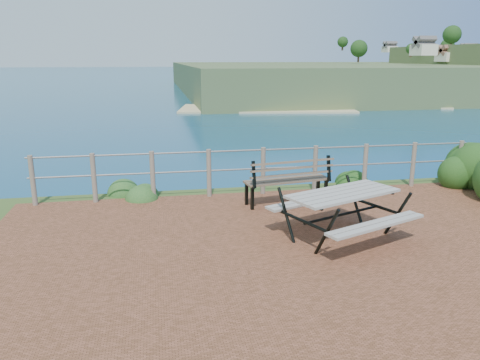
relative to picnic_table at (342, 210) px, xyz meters
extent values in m
cube|color=brown|center=(-0.67, -0.64, -0.49)|extent=(10.00, 7.00, 0.12)
plane|color=#135972|center=(-0.67, 199.36, -0.49)|extent=(1200.00, 1200.00, 0.00)
cylinder|color=#6B5B4C|center=(-5.27, 2.71, 0.03)|extent=(0.10, 0.10, 1.00)
cylinder|color=#6B5B4C|center=(-4.12, 2.71, 0.03)|extent=(0.10, 0.10, 1.00)
cylinder|color=#6B5B4C|center=(-2.97, 2.71, 0.03)|extent=(0.10, 0.10, 1.00)
cylinder|color=#6B5B4C|center=(-1.82, 2.71, 0.03)|extent=(0.10, 0.10, 1.00)
cylinder|color=#6B5B4C|center=(-0.67, 2.71, 0.03)|extent=(0.10, 0.10, 1.00)
cylinder|color=#6B5B4C|center=(0.48, 2.71, 0.03)|extent=(0.10, 0.10, 1.00)
cylinder|color=#6B5B4C|center=(1.63, 2.71, 0.03)|extent=(0.10, 0.10, 1.00)
cylinder|color=#6B5B4C|center=(2.78, 2.71, 0.03)|extent=(0.10, 0.10, 1.00)
cylinder|color=#6B5B4C|center=(3.93, 2.71, 0.03)|extent=(0.10, 0.10, 1.00)
cylinder|color=slate|center=(-0.67, 2.71, 0.48)|extent=(9.40, 0.04, 0.04)
cylinder|color=slate|center=(-0.67, 2.71, 0.08)|extent=(9.40, 0.04, 0.04)
cube|color=#46592C|center=(139.33, 209.36, -6.49)|extent=(260.00, 180.00, 12.00)
cube|color=#9B948B|center=(0.00, 0.00, 0.28)|extent=(1.97, 1.38, 0.04)
cube|color=#9B948B|center=(0.00, 0.00, -0.03)|extent=(1.78, 0.93, 0.04)
cube|color=#9B948B|center=(0.00, 0.00, -0.03)|extent=(1.78, 0.93, 0.04)
cylinder|color=black|center=(0.00, 0.00, -0.08)|extent=(1.47, 0.64, 0.04)
cube|color=brown|center=(-0.36, 1.96, 0.00)|extent=(1.76, 0.69, 0.04)
cube|color=brown|center=(-0.36, 1.96, 0.30)|extent=(1.71, 0.40, 0.39)
cube|color=black|center=(-0.36, 1.96, -0.24)|extent=(0.06, 0.07, 0.47)
cube|color=black|center=(-0.36, 1.96, -0.24)|extent=(0.06, 0.07, 0.47)
cube|color=black|center=(-0.36, 1.96, -0.24)|extent=(0.06, 0.07, 0.47)
cube|color=black|center=(-0.36, 1.96, -0.24)|extent=(0.06, 0.07, 0.47)
ellipsoid|color=#184013|center=(4.02, 2.85, -0.49)|extent=(1.20, 1.20, 1.72)
ellipsoid|color=#1D4E21|center=(-3.42, 3.05, -0.49)|extent=(0.86, 0.86, 0.64)
ellipsoid|color=#184013|center=(1.62, 3.12, -0.49)|extent=(0.78, 0.78, 0.52)
camera|label=1|loc=(-2.85, -6.66, 2.35)|focal=35.00mm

